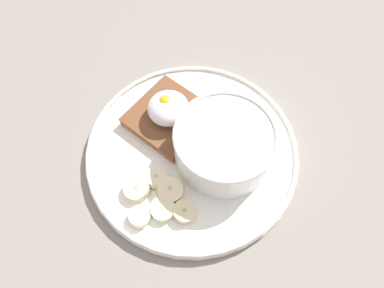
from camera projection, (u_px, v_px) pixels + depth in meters
The scene contains 11 objects.
ground_plane at pixel (192, 157), 55.43cm from camera, with size 120.00×120.00×2.00cm, color gray.
plate at pixel (192, 151), 53.85cm from camera, with size 30.49×30.49×1.60cm.
oatmeal_bowl at pixel (224, 144), 50.66cm from camera, with size 13.86×13.86×6.03cm.
toast_slice at pixel (169, 117), 55.31cm from camera, with size 13.92×13.92×1.58cm.
poached_egg at pixel (168, 108), 53.17cm from camera, with size 5.96×5.86×3.66cm.
banana_slice_front at pixel (163, 209), 48.93cm from camera, with size 4.66×4.66×1.25cm.
banana_slice_left at pixel (137, 189), 50.15cm from camera, with size 3.65×3.53×1.64cm.
banana_slice_back at pixel (170, 190), 49.96cm from camera, with size 4.10×4.23×1.84cm.
banana_slice_right at pixel (139, 217), 48.45cm from camera, with size 3.98×3.93×1.37cm.
banana_slice_inner at pixel (156, 177), 51.03cm from camera, with size 4.43×4.43×1.45cm.
banana_slice_outer at pixel (185, 212), 48.72cm from camera, with size 4.16×4.11×1.47cm.
Camera 1 is at (10.78, 21.99, 50.77)cm, focal length 35.00 mm.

